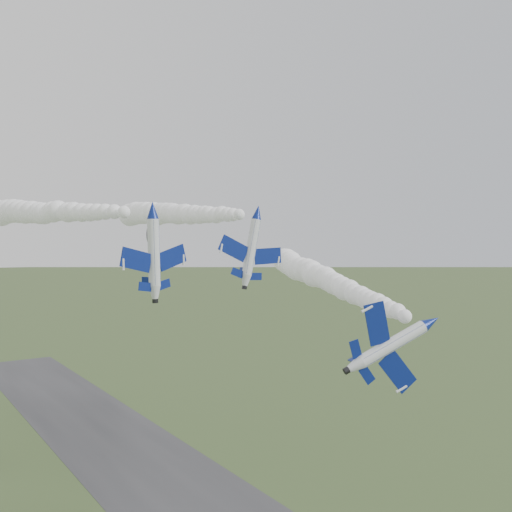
{
  "coord_description": "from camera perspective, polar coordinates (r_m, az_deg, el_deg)",
  "views": [
    {
      "loc": [
        -41.42,
        -53.99,
        41.45
      ],
      "look_at": [
        3.22,
        12.21,
        39.69
      ],
      "focal_mm": 40.0,
      "sensor_mm": 36.0,
      "label": 1
    }
  ],
  "objects": [
    {
      "name": "jet_pair_right",
      "position": [
        85.88,
        0.19,
        4.41
      ],
      "size": [
        10.57,
        12.87,
        3.62
      ],
      "rotation": [
        0.0,
        0.2,
        -0.07
      ],
      "color": "silver"
    },
    {
      "name": "smoke_trail_jet_lead",
      "position": [
        102.31,
        7.05,
        -2.4
      ],
      "size": [
        25.58,
        64.06,
        5.38
      ],
      "primitive_type": null,
      "rotation": [
        0.0,
        0.0,
        -0.32
      ],
      "color": "white"
    },
    {
      "name": "runway",
      "position": [
        102.4,
        -7.67,
        -22.61
      ],
      "size": [
        24.0,
        260.0,
        0.04
      ],
      "primitive_type": "cube",
      "color": "#323234",
      "rests_on": "ground"
    },
    {
      "name": "smoke_trail_jet_pair_left",
      "position": [
        105.81,
        -22.26,
        4.04
      ],
      "size": [
        23.35,
        58.0,
        5.37
      ],
      "primitive_type": null,
      "rotation": [
        0.0,
        0.0,
        0.31
      ],
      "color": "white"
    },
    {
      "name": "smoke_trail_jet_pair_right",
      "position": [
        121.36,
        -8.41,
        4.15
      ],
      "size": [
        10.78,
        71.84,
        5.88
      ],
      "primitive_type": null,
      "rotation": [
        0.0,
        0.0,
        -0.07
      ],
      "color": "white"
    },
    {
      "name": "jet_lead",
      "position": [
        69.83,
        17.15,
        -6.33
      ],
      "size": [
        6.73,
        13.04,
        9.97
      ],
      "rotation": [
        0.0,
        1.13,
        -0.32
      ],
      "color": "silver"
    },
    {
      "name": "jet_pair_left",
      "position": [
        78.74,
        -10.25,
        4.58
      ],
      "size": [
        11.72,
        13.58,
        3.44
      ],
      "rotation": [
        0.0,
        -0.03,
        0.31
      ],
      "color": "silver"
    }
  ]
}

